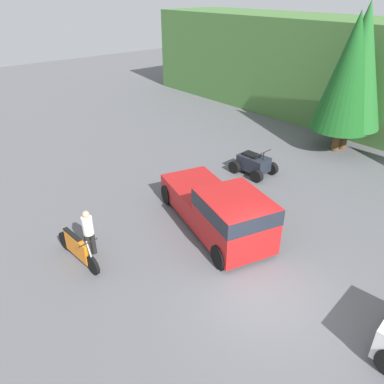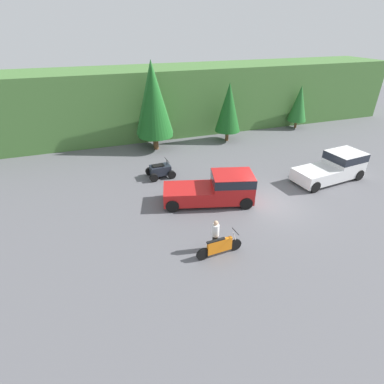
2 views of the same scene
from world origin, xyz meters
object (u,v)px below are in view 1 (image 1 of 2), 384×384
at_px(dirt_bike, 78,249).
at_px(quad_atv, 253,164).
at_px(pickup_truck_red, 221,209).
at_px(rider_person, 88,232).

distance_m(dirt_bike, quad_atv, 8.94).
bearing_deg(quad_atv, pickup_truck_red, -64.54).
distance_m(dirt_bike, rider_person, 0.62).
distance_m(pickup_truck_red, rider_person, 4.41).
bearing_deg(pickup_truck_red, dirt_bike, -96.79).
height_order(pickup_truck_red, quad_atv, pickup_truck_red).
bearing_deg(quad_atv, rider_person, -89.13).
bearing_deg(rider_person, quad_atv, 86.35).
xyz_separation_m(quad_atv, rider_person, (0.59, -8.47, 0.41)).
xyz_separation_m(dirt_bike, quad_atv, (-0.62, 8.92, 0.01)).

